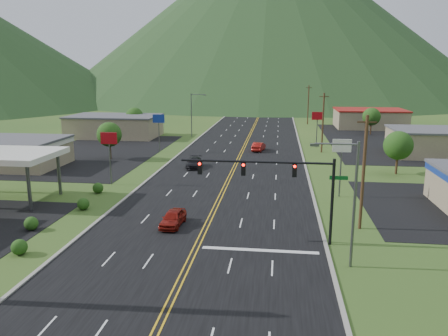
# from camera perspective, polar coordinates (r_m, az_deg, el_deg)

# --- Properties ---
(traffic_signal) EXTENTS (13.10, 0.43, 7.00)m
(traffic_signal) POSITION_cam_1_polar(r_m,az_deg,el_deg) (34.60, 7.48, -1.34)
(traffic_signal) COLOR black
(traffic_signal) RESTS_ON ground
(streetlight_east) EXTENTS (3.28, 0.25, 9.00)m
(streetlight_east) POSITION_cam_1_polar(r_m,az_deg,el_deg) (31.18, 16.16, -3.58)
(streetlight_east) COLOR #59595E
(streetlight_east) RESTS_ON ground
(streetlight_west) EXTENTS (3.28, 0.25, 9.00)m
(streetlight_west) POSITION_cam_1_polar(r_m,az_deg,el_deg) (91.76, -4.09, 7.30)
(streetlight_west) COLOR #59595E
(streetlight_west) RESTS_ON ground
(gas_canopy) EXTENTS (10.00, 8.00, 5.30)m
(gas_canopy) POSITION_cam_1_polar(r_m,az_deg,el_deg) (51.01, -26.49, 1.41)
(gas_canopy) COLOR white
(gas_canopy) RESTS_ON ground
(building_west_mid) EXTENTS (14.40, 10.40, 4.10)m
(building_west_mid) POSITION_cam_1_polar(r_m,az_deg,el_deg) (70.04, -25.98, 2.01)
(building_west_mid) COLOR tan
(building_west_mid) RESTS_ON ground
(building_west_far) EXTENTS (18.40, 11.40, 4.50)m
(building_west_far) POSITION_cam_1_polar(r_m,az_deg,el_deg) (94.72, -14.07, 5.35)
(building_west_far) COLOR tan
(building_west_far) RESTS_ON ground
(building_east_mid) EXTENTS (14.40, 11.40, 4.30)m
(building_east_mid) POSITION_cam_1_polar(r_m,az_deg,el_deg) (79.77, 26.04, 3.07)
(building_east_mid) COLOR tan
(building_east_mid) RESTS_ON ground
(building_east_far) EXTENTS (16.40, 12.40, 4.50)m
(building_east_far) POSITION_cam_1_polar(r_m,az_deg,el_deg) (112.33, 18.48, 6.16)
(building_east_far) COLOR tan
(building_east_far) RESTS_ON ground
(pole_sign_west_a) EXTENTS (2.00, 0.18, 6.40)m
(pole_sign_west_a) POSITION_cam_1_polar(r_m,az_deg,el_deg) (54.24, -14.77, 3.11)
(pole_sign_west_a) COLOR #59595E
(pole_sign_west_a) RESTS_ON ground
(pole_sign_west_b) EXTENTS (2.00, 0.18, 6.40)m
(pole_sign_west_b) POSITION_cam_1_polar(r_m,az_deg,el_deg) (74.89, -8.53, 5.91)
(pole_sign_west_b) COLOR #59595E
(pole_sign_west_b) RESTS_ON ground
(pole_sign_east_a) EXTENTS (2.00, 0.18, 6.40)m
(pole_sign_east_a) POSITION_cam_1_polar(r_m,az_deg,el_deg) (48.84, 15.11, 2.08)
(pole_sign_east_a) COLOR #59595E
(pole_sign_east_a) RESTS_ON ground
(pole_sign_east_b) EXTENTS (2.00, 0.18, 6.40)m
(pole_sign_east_b) POSITION_cam_1_polar(r_m,az_deg,el_deg) (80.35, 12.10, 6.22)
(pole_sign_east_b) COLOR #59595E
(pole_sign_east_b) RESTS_ON ground
(tree_west_a) EXTENTS (3.84, 3.84, 5.82)m
(tree_west_a) POSITION_cam_1_polar(r_m,az_deg,el_deg) (70.39, -14.76, 4.25)
(tree_west_a) COLOR #382314
(tree_west_a) RESTS_ON ground
(tree_west_b) EXTENTS (3.84, 3.84, 5.82)m
(tree_west_b) POSITION_cam_1_polar(r_m,az_deg,el_deg) (97.26, -11.61, 6.61)
(tree_west_b) COLOR #382314
(tree_west_b) RESTS_ON ground
(tree_east_a) EXTENTS (3.84, 3.84, 5.82)m
(tree_east_a) POSITION_cam_1_polar(r_m,az_deg,el_deg) (62.42, 21.81, 2.74)
(tree_east_a) COLOR #382314
(tree_east_a) RESTS_ON ground
(tree_east_b) EXTENTS (3.84, 3.84, 5.82)m
(tree_east_b) POSITION_cam_1_polar(r_m,az_deg,el_deg) (100.07, 18.71, 6.37)
(tree_east_b) COLOR #382314
(tree_east_b) RESTS_ON ground
(utility_pole_a) EXTENTS (1.60, 0.28, 10.00)m
(utility_pole_a) POSITION_cam_1_polar(r_m,az_deg,el_deg) (39.23, 17.76, -0.49)
(utility_pole_a) COLOR #382314
(utility_pole_a) RESTS_ON ground
(utility_pole_b) EXTENTS (1.60, 0.28, 10.00)m
(utility_pole_b) POSITION_cam_1_polar(r_m,az_deg,el_deg) (75.44, 12.79, 5.84)
(utility_pole_b) COLOR #382314
(utility_pole_b) RESTS_ON ground
(utility_pole_c) EXTENTS (1.60, 0.28, 10.00)m
(utility_pole_c) POSITION_cam_1_polar(r_m,az_deg,el_deg) (115.15, 10.94, 8.15)
(utility_pole_c) COLOR #382314
(utility_pole_c) RESTS_ON ground
(utility_pole_d) EXTENTS (1.60, 0.28, 10.00)m
(utility_pole_d) POSITION_cam_1_polar(r_m,az_deg,el_deg) (155.01, 10.04, 9.28)
(utility_pole_d) COLOR #382314
(utility_pole_d) RESTS_ON ground
(mountain_n) EXTENTS (220.00, 220.00, 85.00)m
(mountain_n) POSITION_cam_1_polar(r_m,az_deg,el_deg) (241.42, 6.03, 19.41)
(mountain_n) COLOR #1F3D1B
(mountain_n) RESTS_ON ground
(car_red_near) EXTENTS (1.90, 4.27, 1.43)m
(car_red_near) POSITION_cam_1_polar(r_m,az_deg,el_deg) (39.44, -6.67, -6.56)
(car_red_near) COLOR maroon
(car_red_near) RESTS_ON ground
(car_dark_mid) EXTENTS (2.15, 4.79, 1.36)m
(car_dark_mid) POSITION_cam_1_polar(r_m,az_deg,el_deg) (62.62, -3.93, 0.66)
(car_dark_mid) COLOR black
(car_dark_mid) RESTS_ON ground
(car_red_far) EXTENTS (2.32, 4.76, 1.50)m
(car_red_far) POSITION_cam_1_polar(r_m,az_deg,el_deg) (75.68, 4.55, 2.79)
(car_red_far) COLOR maroon
(car_red_far) RESTS_ON ground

